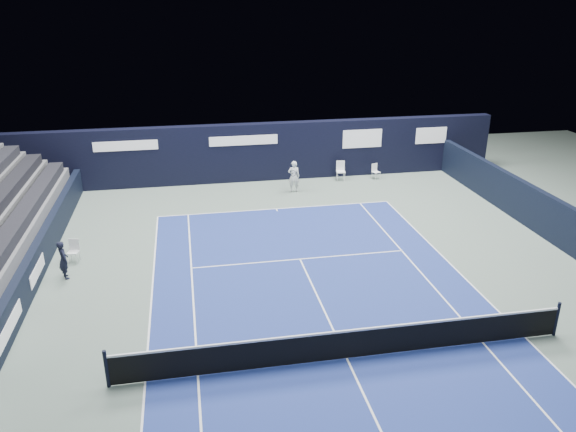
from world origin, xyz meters
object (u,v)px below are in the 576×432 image
Objects in this scene: folding_chair_back_a at (341,167)px; folding_chair_back_b at (375,170)px; line_judge_chair at (74,249)px; tennis_player at (294,176)px; tennis_net at (347,343)px.

folding_chair_back_a reaches higher than folding_chair_back_b.
tennis_player reaches higher than line_judge_chair.
line_judge_chair is (-12.63, -7.86, -0.19)m from folding_chair_back_a.
folding_chair_back_b is at bearing 68.49° from tennis_net.
tennis_player reaches higher than folding_chair_back_b.
tennis_player is at bearing -144.34° from folding_chair_back_a.
tennis_player reaches higher than tennis_net.
line_judge_chair is at bearing -139.97° from folding_chair_back_a.
folding_chair_back_a is 1.94m from folding_chair_back_b.
tennis_player is at bearing 84.76° from tennis_net.
folding_chair_back_a is 16.25m from tennis_net.
folding_chair_back_a is 3.26m from tennis_player.
tennis_net is 14.26m from tennis_player.
folding_chair_back_b is 16.66m from tennis_net.
line_judge_chair is at bearing -146.87° from tennis_player.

